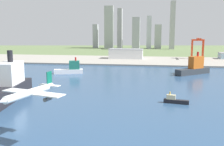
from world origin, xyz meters
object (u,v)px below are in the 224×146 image
(container_barge, at_px, (194,68))
(cargo_ship, at_px, (6,87))
(port_crane_red, at_px, (198,44))
(warehouse_main, at_px, (126,54))
(ferry_boat, at_px, (71,69))
(tugboat_small, at_px, (175,100))
(airplane_landing, at_px, (31,93))

(container_barge, bearing_deg, cargo_ship, -138.12)
(port_crane_red, bearing_deg, warehouse_main, -172.65)
(ferry_boat, bearing_deg, cargo_ship, -95.24)
(ferry_boat, bearing_deg, container_barge, 7.14)
(port_crane_red, distance_m, warehouse_main, 142.81)
(cargo_ship, xyz_separation_m, ferry_boat, (12.75, 138.97, -5.01))
(cargo_ship, relative_size, tugboat_small, 3.94)
(airplane_landing, relative_size, port_crane_red, 0.93)
(tugboat_small, bearing_deg, ferry_boat, 134.80)
(warehouse_main, bearing_deg, container_barge, -55.87)
(tugboat_small, height_order, warehouse_main, warehouse_main)
(airplane_landing, height_order, warehouse_main, airplane_landing)
(ferry_boat, distance_m, warehouse_main, 187.93)
(container_barge, bearing_deg, ferry_boat, -172.86)
(tugboat_small, bearing_deg, port_crane_red, 77.71)
(airplane_landing, xyz_separation_m, tugboat_small, (80.21, 88.47, -24.80))
(container_barge, relative_size, port_crane_red, 1.19)
(tugboat_small, bearing_deg, airplane_landing, -132.20)
(container_barge, xyz_separation_m, warehouse_main, (-107.02, 157.87, 3.45))
(container_barge, xyz_separation_m, port_crane_red, (33.28, 175.96, 23.04))
(ferry_boat, bearing_deg, airplane_landing, -77.65)
(tugboat_small, distance_m, warehouse_main, 315.07)
(airplane_landing, distance_m, container_barge, 266.04)
(ferry_boat, bearing_deg, warehouse_main, 71.92)
(airplane_landing, xyz_separation_m, warehouse_main, (10.79, 395.66, -15.33))
(tugboat_small, xyz_separation_m, port_crane_red, (70.87, 325.28, 29.06))
(cargo_ship, distance_m, ferry_boat, 139.64)
(port_crane_red, bearing_deg, cargo_ship, -122.20)
(ferry_boat, height_order, port_crane_red, port_crane_red)
(cargo_ship, distance_m, container_barge, 239.19)
(airplane_landing, height_order, cargo_ship, cargo_ship)
(warehouse_main, bearing_deg, ferry_boat, -108.08)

